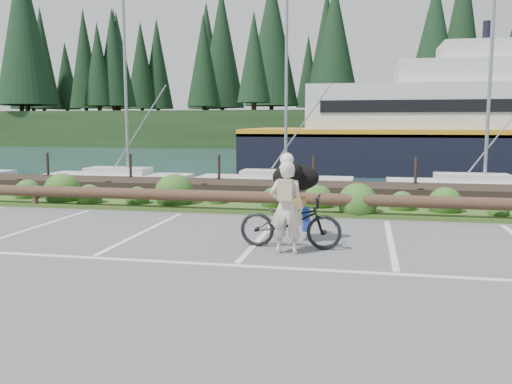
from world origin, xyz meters
TOP-DOWN VIEW (x-y plane):
  - ground at (0.00, 0.00)m, footprint 72.00×72.00m
  - harbor_backdrop at (0.39, 78.47)m, footprint 170.00×160.00m
  - vegetation_strip at (0.00, 5.30)m, footprint 34.00×1.60m
  - log_rail at (0.00, 4.60)m, footprint 32.00×0.30m
  - bicycle at (0.71, 1.08)m, footprint 1.94×0.71m
  - cyclist at (0.70, 0.63)m, footprint 0.62×0.42m
  - dog at (0.72, 1.69)m, footprint 0.47×0.94m

SIDE VIEW (x-z plane):
  - harbor_backdrop at x=0.39m, z-range -15.00..15.00m
  - ground at x=0.00m, z-range 0.00..0.00m
  - log_rail at x=0.00m, z-range -0.30..0.30m
  - vegetation_strip at x=0.00m, z-range 0.00..0.10m
  - bicycle at x=0.71m, z-range 0.00..1.01m
  - cyclist at x=0.70m, z-range 0.00..1.68m
  - dog at x=0.72m, z-range 1.01..1.55m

